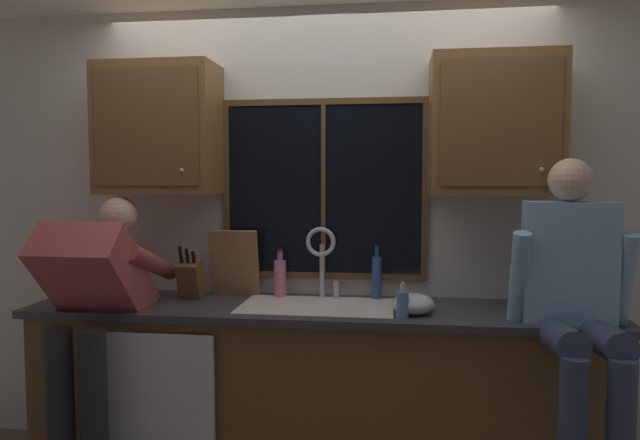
{
  "coord_description": "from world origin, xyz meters",
  "views": [
    {
      "loc": [
        0.41,
        -3.22,
        1.58
      ],
      "look_at": [
        0.02,
        -0.3,
        1.37
      ],
      "focal_mm": 31.98,
      "sensor_mm": 36.0,
      "label": 1
    }
  ],
  "objects_px": {
    "person_standing": "(94,309)",
    "soap_dispenser": "(402,304)",
    "mixing_bowl": "(413,304)",
    "bottle_tall_clear": "(377,276)",
    "bottle_green_glass": "(280,277)",
    "cutting_board": "(234,263)",
    "person_sitting_on_counter": "(574,286)",
    "knife_block": "(191,279)"
  },
  "relations": [
    {
      "from": "bottle_green_glass",
      "to": "bottle_tall_clear",
      "type": "bearing_deg",
      "value": 2.06
    },
    {
      "from": "mixing_bowl",
      "to": "bottle_tall_clear",
      "type": "bearing_deg",
      "value": 120.34
    },
    {
      "from": "soap_dispenser",
      "to": "bottle_tall_clear",
      "type": "bearing_deg",
      "value": 108.43
    },
    {
      "from": "knife_block",
      "to": "bottle_green_glass",
      "type": "relative_size",
      "value": 1.19
    },
    {
      "from": "cutting_board",
      "to": "bottle_green_glass",
      "type": "relative_size",
      "value": 1.41
    },
    {
      "from": "knife_block",
      "to": "bottle_green_glass",
      "type": "height_order",
      "value": "knife_block"
    },
    {
      "from": "person_standing",
      "to": "bottle_tall_clear",
      "type": "bearing_deg",
      "value": 19.8
    },
    {
      "from": "cutting_board",
      "to": "soap_dispenser",
      "type": "relative_size",
      "value": 2.21
    },
    {
      "from": "person_sitting_on_counter",
      "to": "mixing_bowl",
      "type": "xyz_separation_m",
      "value": [
        -0.71,
        0.16,
        -0.14
      ]
    },
    {
      "from": "mixing_bowl",
      "to": "bottle_green_glass",
      "type": "distance_m",
      "value": 0.8
    },
    {
      "from": "bottle_green_glass",
      "to": "bottle_tall_clear",
      "type": "relative_size",
      "value": 0.89
    },
    {
      "from": "knife_block",
      "to": "bottle_green_glass",
      "type": "distance_m",
      "value": 0.49
    },
    {
      "from": "person_sitting_on_counter",
      "to": "soap_dispenser",
      "type": "distance_m",
      "value": 0.77
    },
    {
      "from": "bottle_tall_clear",
      "to": "cutting_board",
      "type": "bearing_deg",
      "value": -179.27
    },
    {
      "from": "knife_block",
      "to": "cutting_board",
      "type": "height_order",
      "value": "cutting_board"
    },
    {
      "from": "bottle_tall_clear",
      "to": "mixing_bowl",
      "type": "bearing_deg",
      "value": -59.66
    },
    {
      "from": "knife_block",
      "to": "mixing_bowl",
      "type": "xyz_separation_m",
      "value": [
        1.21,
        -0.19,
        -0.06
      ]
    },
    {
      "from": "cutting_board",
      "to": "person_standing",
      "type": "bearing_deg",
      "value": -139.96
    },
    {
      "from": "person_sitting_on_counter",
      "to": "soap_dispenser",
      "type": "bearing_deg",
      "value": 174.1
    },
    {
      "from": "knife_block",
      "to": "soap_dispenser",
      "type": "xyz_separation_m",
      "value": [
        1.16,
        -0.27,
        -0.04
      ]
    },
    {
      "from": "person_standing",
      "to": "soap_dispenser",
      "type": "relative_size",
      "value": 8.6
    },
    {
      "from": "soap_dispenser",
      "to": "bottle_green_glass",
      "type": "xyz_separation_m",
      "value": [
        -0.68,
        0.39,
        0.05
      ]
    },
    {
      "from": "cutting_board",
      "to": "mixing_bowl",
      "type": "relative_size",
      "value": 1.83
    },
    {
      "from": "knife_block",
      "to": "bottle_tall_clear",
      "type": "relative_size",
      "value": 1.05
    },
    {
      "from": "person_standing",
      "to": "bottle_tall_clear",
      "type": "distance_m",
      "value": 1.49
    },
    {
      "from": "person_sitting_on_counter",
      "to": "mixing_bowl",
      "type": "height_order",
      "value": "person_sitting_on_counter"
    },
    {
      "from": "person_standing",
      "to": "cutting_board",
      "type": "distance_m",
      "value": 0.78
    },
    {
      "from": "person_sitting_on_counter",
      "to": "bottle_green_glass",
      "type": "bearing_deg",
      "value": 161.87
    },
    {
      "from": "person_sitting_on_counter",
      "to": "cutting_board",
      "type": "xyz_separation_m",
      "value": [
        -1.71,
        0.48,
        0.0
      ]
    },
    {
      "from": "bottle_green_glass",
      "to": "person_sitting_on_counter",
      "type": "bearing_deg",
      "value": -18.13
    },
    {
      "from": "mixing_bowl",
      "to": "bottle_tall_clear",
      "type": "height_order",
      "value": "bottle_tall_clear"
    },
    {
      "from": "knife_block",
      "to": "mixing_bowl",
      "type": "bearing_deg",
      "value": -8.81
    },
    {
      "from": "bottle_tall_clear",
      "to": "soap_dispenser",
      "type": "bearing_deg",
      "value": -71.57
    },
    {
      "from": "cutting_board",
      "to": "mixing_bowl",
      "type": "bearing_deg",
      "value": -17.54
    },
    {
      "from": "cutting_board",
      "to": "soap_dispenser",
      "type": "height_order",
      "value": "cutting_board"
    },
    {
      "from": "person_standing",
      "to": "knife_block",
      "type": "distance_m",
      "value": 0.53
    },
    {
      "from": "mixing_bowl",
      "to": "bottle_tall_clear",
      "type": "xyz_separation_m",
      "value": [
        -0.19,
        0.33,
        0.08
      ]
    },
    {
      "from": "person_sitting_on_counter",
      "to": "knife_block",
      "type": "xyz_separation_m",
      "value": [
        -1.92,
        0.35,
        -0.08
      ]
    },
    {
      "from": "person_standing",
      "to": "soap_dispenser",
      "type": "distance_m",
      "value": 1.53
    },
    {
      "from": "person_standing",
      "to": "soap_dispenser",
      "type": "height_order",
      "value": "person_standing"
    },
    {
      "from": "bottle_green_glass",
      "to": "mixing_bowl",
      "type": "bearing_deg",
      "value": -22.7
    },
    {
      "from": "knife_block",
      "to": "person_standing",
      "type": "bearing_deg",
      "value": -135.69
    }
  ]
}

